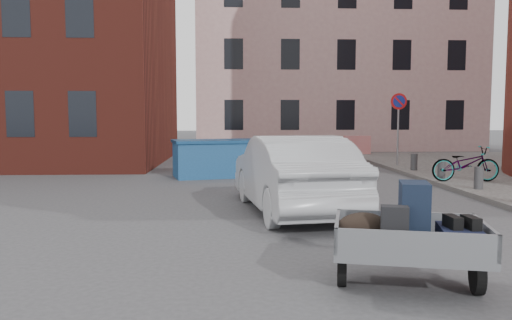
{
  "coord_description": "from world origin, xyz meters",
  "views": [
    {
      "loc": [
        -0.15,
        -8.61,
        1.92
      ],
      "look_at": [
        0.32,
        0.75,
        1.1
      ],
      "focal_mm": 35.0,
      "sensor_mm": 36.0,
      "label": 1
    }
  ],
  "objects": [
    {
      "name": "no_parking_sign",
      "position": [
        6.0,
        9.48,
        2.01
      ],
      "size": [
        0.6,
        0.09,
        2.65
      ],
      "color": "gray",
      "rests_on": "sidewalk"
    },
    {
      "name": "bollards",
      "position": [
        6.0,
        3.4,
        0.4
      ],
      "size": [
        0.22,
        9.02,
        0.55
      ],
      "color": "#3A3A3D",
      "rests_on": "sidewalk"
    },
    {
      "name": "dumpster",
      "position": [
        -0.57,
        7.28,
        0.59
      ],
      "size": [
        3.08,
        2.07,
        1.18
      ],
      "rotation": [
        0.0,
        0.0,
        0.24
      ],
      "color": "navy",
      "rests_on": "ground"
    },
    {
      "name": "ground",
      "position": [
        0.0,
        0.0,
        0.0
      ],
      "size": [
        120.0,
        120.0,
        0.0
      ],
      "primitive_type": "plane",
      "color": "#38383A",
      "rests_on": "ground"
    },
    {
      "name": "trailer",
      "position": [
        1.79,
        -3.31,
        0.61
      ],
      "size": [
        1.82,
        1.95,
        1.2
      ],
      "rotation": [
        0.0,
        0.0,
        -0.24
      ],
      "color": "black",
      "rests_on": "ground"
    },
    {
      "name": "bicycle",
      "position": [
        6.34,
        4.83,
        0.61
      ],
      "size": [
        1.89,
        0.73,
        0.98
      ],
      "primitive_type": "imported",
      "rotation": [
        0.0,
        0.0,
        1.53
      ],
      "color": "black",
      "rests_on": "sidewalk"
    },
    {
      "name": "building_pink",
      "position": [
        6.0,
        22.0,
        7.0
      ],
      "size": [
        16.0,
        8.0,
        14.0
      ],
      "primitive_type": "cube",
      "color": "#BA8F8F",
      "rests_on": "ground"
    },
    {
      "name": "silver_car",
      "position": [
        1.06,
        1.27,
        0.77
      ],
      "size": [
        2.27,
        4.87,
        1.55
      ],
      "primitive_type": "imported",
      "rotation": [
        0.0,
        0.0,
        3.28
      ],
      "color": "#A2A5A9",
      "rests_on": "ground"
    },
    {
      "name": "barriers",
      "position": [
        4.2,
        15.0,
        0.5
      ],
      "size": [
        4.7,
        0.18,
        1.0
      ],
      "color": "red",
      "rests_on": "ground"
    }
  ]
}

